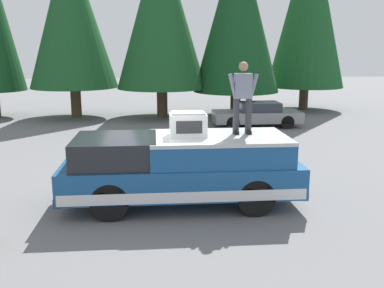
# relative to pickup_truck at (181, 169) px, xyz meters

# --- Properties ---
(ground_plane) EXTENTS (90.00, 90.00, 0.00)m
(ground_plane) POSITION_rel_pickup_truck_xyz_m (0.31, 0.73, -0.87)
(ground_plane) COLOR slate
(pickup_truck) EXTENTS (2.01, 5.54, 1.65)m
(pickup_truck) POSITION_rel_pickup_truck_xyz_m (0.00, 0.00, 0.00)
(pickup_truck) COLOR navy
(pickup_truck) RESTS_ON ground
(compressor_unit) EXTENTS (0.65, 0.84, 0.56)m
(compressor_unit) POSITION_rel_pickup_truck_xyz_m (0.04, -0.16, 1.05)
(compressor_unit) COLOR silver
(compressor_unit) RESTS_ON pickup_truck
(person_on_truck_bed) EXTENTS (0.29, 0.72, 1.69)m
(person_on_truck_bed) POSITION_rel_pickup_truck_xyz_m (0.21, -1.46, 1.68)
(person_on_truck_bed) COLOR #333338
(person_on_truck_bed) RESTS_ON pickup_truck
(parked_car_grey) EXTENTS (1.64, 4.10, 1.16)m
(parked_car_grey) POSITION_rel_pickup_truck_xyz_m (10.14, -4.25, -0.29)
(parked_car_grey) COLOR gray
(parked_car_grey) RESTS_ON ground
(conifer_far_left) EXTENTS (4.48, 4.48, 10.86)m
(conifer_far_left) POSITION_rel_pickup_truck_xyz_m (15.69, -8.44, 5.23)
(conifer_far_left) COLOR #4C3826
(conifer_far_left) RESTS_ON ground
(conifer_left) EXTENTS (4.58, 4.58, 9.65)m
(conifer_left) POSITION_rel_pickup_truck_xyz_m (13.47, -3.83, 4.61)
(conifer_left) COLOR #4C3826
(conifer_left) RESTS_ON ground
(conifer_center_left) EXTENTS (4.74, 4.74, 9.52)m
(conifer_center_left) POSITION_rel_pickup_truck_xyz_m (13.52, 0.16, 4.65)
(conifer_center_left) COLOR #4C3826
(conifer_center_left) RESTS_ON ground
(conifer_center_right) EXTENTS (4.58, 4.58, 9.21)m
(conifer_center_right) POSITION_rel_pickup_truck_xyz_m (13.83, 4.78, 4.52)
(conifer_center_right) COLOR #4C3826
(conifer_center_right) RESTS_ON ground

